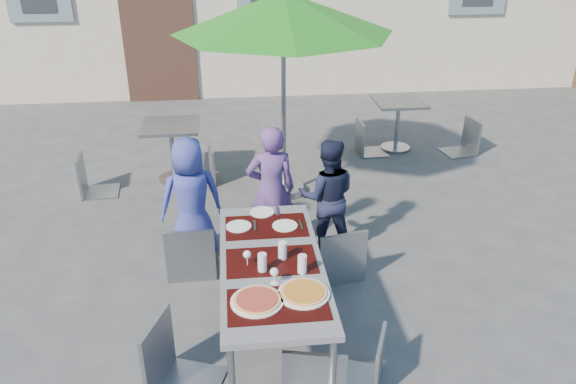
{
  "coord_description": "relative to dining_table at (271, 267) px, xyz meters",
  "views": [
    {
      "loc": [
        -0.78,
        -3.21,
        3.17
      ],
      "look_at": [
        -0.28,
        1.38,
        0.9
      ],
      "focal_mm": 35.0,
      "sensor_mm": 36.0,
      "label": 1
    }
  ],
  "objects": [
    {
      "name": "ground",
      "position": [
        0.51,
        -0.48,
        -0.7
      ],
      "size": [
        90.0,
        90.0,
        0.0
      ],
      "primitive_type": "plane",
      "color": "#3F3E41",
      "rests_on": "ground"
    },
    {
      "name": "dining_table",
      "position": [
        0.0,
        0.0,
        0.0
      ],
      "size": [
        0.8,
        1.85,
        0.76
      ],
      "color": "#4F4F55",
      "rests_on": "ground"
    },
    {
      "name": "pizza_near_left",
      "position": [
        -0.14,
        -0.51,
        0.07
      ],
      "size": [
        0.37,
        0.37,
        0.03
      ],
      "color": "white",
      "rests_on": "dining_table"
    },
    {
      "name": "pizza_near_right",
      "position": [
        0.19,
        -0.46,
        0.07
      ],
      "size": [
        0.37,
        0.37,
        0.03
      ],
      "color": "white",
      "rests_on": "dining_table"
    },
    {
      "name": "glassware",
      "position": [
        0.04,
        -0.11,
        0.13
      ],
      "size": [
        0.47,
        0.39,
        0.15
      ],
      "color": "silver",
      "rests_on": "dining_table"
    },
    {
      "name": "place_settings",
      "position": [
        -0.03,
        0.63,
        0.06
      ],
      "size": [
        0.66,
        0.49,
        0.01
      ],
      "color": "white",
      "rests_on": "dining_table"
    },
    {
      "name": "child_0",
      "position": [
        -0.69,
        1.36,
        -0.05
      ],
      "size": [
        0.7,
        0.54,
        1.29
      ],
      "primitive_type": "imported",
      "rotation": [
        0.0,
        0.0,
        3.37
      ],
      "color": "#373E98",
      "rests_on": "ground"
    },
    {
      "name": "child_1",
      "position": [
        0.11,
        1.41,
        -0.01
      ],
      "size": [
        0.51,
        0.35,
        1.37
      ],
      "primitive_type": "imported",
      "rotation": [
        0.0,
        0.0,
        3.18
      ],
      "color": "#5B3C7B",
      "rests_on": "ground"
    },
    {
      "name": "child_2",
      "position": [
        0.68,
        1.34,
        -0.08
      ],
      "size": [
        0.64,
        0.42,
        1.23
      ],
      "primitive_type": "imported",
      "rotation": [
        0.0,
        0.0,
        3.02
      ],
      "color": "#171C34",
      "rests_on": "ground"
    },
    {
      "name": "chair_0",
      "position": [
        -0.7,
        0.99,
        -0.07
      ],
      "size": [
        0.48,
        0.48,
        1.06
      ],
      "color": "gray",
      "rests_on": "ground"
    },
    {
      "name": "chair_1",
      "position": [
        0.16,
        0.82,
        -0.07
      ],
      "size": [
        0.52,
        0.52,
        1.06
      ],
      "color": "gray",
      "rests_on": "ground"
    },
    {
      "name": "chair_2",
      "position": [
        0.71,
        0.78,
        -0.07
      ],
      "size": [
        0.55,
        0.56,
        1.05
      ],
      "color": "#939A9E",
      "rests_on": "ground"
    },
    {
      "name": "chair_3",
      "position": [
        -0.78,
        -0.44,
        -0.07
      ],
      "size": [
        0.61,
        0.6,
        1.06
      ],
      "color": "gray",
      "rests_on": "ground"
    },
    {
      "name": "chair_4",
      "position": [
        0.66,
        -0.59,
        -0.2
      ],
      "size": [
        0.5,
        0.5,
        0.86
      ],
      "color": "gray",
      "rests_on": "ground"
    },
    {
      "name": "chair_5",
      "position": [
        0.2,
        -0.93,
        -0.1
      ],
      "size": [
        0.53,
        0.54,
        1.01
      ],
      "color": "gray",
      "rests_on": "ground"
    },
    {
      "name": "patio_umbrella",
      "position": [
        0.38,
        2.71,
        1.51
      ],
      "size": [
        2.52,
        2.52,
        2.45
      ],
      "color": "#9B9EA2",
      "rests_on": "ground"
    },
    {
      "name": "cafe_table_0",
      "position": [
        -1.03,
        3.27,
        -0.15
      ],
      "size": [
        0.73,
        0.73,
        0.78
      ],
      "color": "#9B9EA2",
      "rests_on": "ground"
    },
    {
      "name": "bg_chair_l_0",
      "position": [
        -2.05,
        2.97,
        -0.12
      ],
      "size": [
        0.47,
        0.47,
        0.98
      ],
      "color": "gray",
      "rests_on": "ground"
    },
    {
      "name": "bg_chair_r_0",
      "position": [
        -0.63,
        3.15,
        -0.16
      ],
      "size": [
        0.46,
        0.46,
        0.91
      ],
      "color": "gray",
      "rests_on": "ground"
    },
    {
      "name": "cafe_table_1",
      "position": [
        2.21,
        4.04,
        -0.17
      ],
      "size": [
        0.71,
        0.71,
        0.76
      ],
      "color": "#9B9EA2",
      "rests_on": "ground"
    },
    {
      "name": "bg_chair_l_1",
      "position": [
        1.72,
        3.92,
        -0.14
      ],
      "size": [
        0.44,
        0.44,
        0.94
      ],
      "color": "gray",
      "rests_on": "ground"
    },
    {
      "name": "bg_chair_r_1",
      "position": [
        3.19,
        3.8,
        -0.14
      ],
      "size": [
        0.49,
        0.49,
        0.96
      ],
      "color": "gray",
      "rests_on": "ground"
    }
  ]
}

